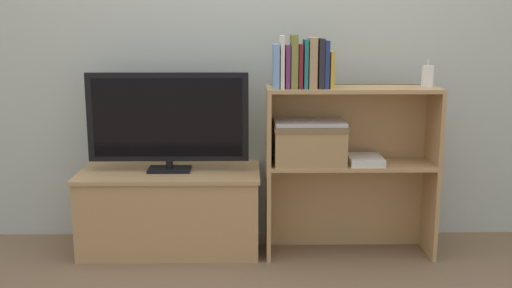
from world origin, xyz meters
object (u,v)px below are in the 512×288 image
object	(u,v)px
book_charcoal	(321,63)
laptop	(310,123)
book_plum	(287,67)
tv	(168,119)
book_teal	(305,64)
baby_monitor	(427,76)
book_maroon	(300,66)
book_ivory	(282,62)
magazine_stack	(365,160)
book_mustard	(331,70)
book_tan	(312,63)
book_olive	(294,62)
tv_stand	(171,210)
storage_basket_left	(309,142)
book_navy	(326,64)
book_skyblue	(276,66)

from	to	relation	value
book_charcoal	laptop	size ratio (longest dim) A/B	0.68
book_charcoal	book_plum	bearing A→B (deg)	180.00
tv	book_teal	distance (m)	0.76
tv	book_charcoal	xyz separation A→B (m)	(0.77, -0.11, 0.29)
tv	baby_monitor	world-z (taller)	baby_monitor
book_maroon	tv	bearing A→B (deg)	170.84
book_ivory	magazine_stack	bearing A→B (deg)	1.04
book_mustard	magazine_stack	bearing A→B (deg)	2.39
book_maroon	baby_monitor	xyz separation A→B (m)	(0.64, 0.03, -0.05)
book_tan	book_teal	bearing A→B (deg)	180.00
book_olive	baby_monitor	xyz separation A→B (m)	(0.67, 0.03, -0.07)
baby_monitor	book_tan	bearing A→B (deg)	-176.92
tv_stand	baby_monitor	size ratio (longest dim) A/B	6.88
book_maroon	baby_monitor	size ratio (longest dim) A/B	1.55
storage_basket_left	tv_stand	bearing A→B (deg)	172.66
tv_stand	book_plum	size ratio (longest dim) A/B	4.54
book_ivory	magazine_stack	size ratio (longest dim) A/B	1.25
tv	tv_stand	bearing A→B (deg)	90.00
baby_monitor	book_mustard	bearing A→B (deg)	-176.34
book_maroon	baby_monitor	distance (m)	0.64
book_teal	storage_basket_left	size ratio (longest dim) A/B	0.65
tv_stand	book_maroon	size ratio (longest dim) A/B	4.43
book_plum	baby_monitor	size ratio (longest dim) A/B	1.51
laptop	tv_stand	bearing A→B (deg)	172.66
book_tan	book_mustard	bearing A→B (deg)	0.00
book_navy	tv	bearing A→B (deg)	172.28
book_maroon	laptop	bearing A→B (deg)	16.48
book_skyblue	magazine_stack	size ratio (longest dim) A/B	1.05
tv_stand	book_maroon	distance (m)	1.02
laptop	magazine_stack	size ratio (longest dim) A/B	1.73
baby_monitor	book_maroon	bearing A→B (deg)	-177.21
tv_stand	book_tan	world-z (taller)	book_tan
book_plum	book_mustard	world-z (taller)	book_plum
book_olive	book_tan	size ratio (longest dim) A/B	1.05
book_maroon	magazine_stack	xyz separation A→B (m)	(0.34, 0.01, -0.47)
book_ivory	book_olive	xyz separation A→B (m)	(0.06, 0.00, 0.00)
book_ivory	book_tan	world-z (taller)	book_ivory
book_teal	book_navy	world-z (taller)	book_teal
book_plum	laptop	bearing A→B (deg)	7.87
tv_stand	book_skyblue	xyz separation A→B (m)	(0.55, -0.11, 0.77)
book_teal	book_tan	bearing A→B (deg)	0.00
book_ivory	magazine_stack	distance (m)	0.65
book_tan	book_maroon	bearing A→B (deg)	180.00
book_teal	laptop	world-z (taller)	book_teal
book_tan	magazine_stack	world-z (taller)	book_tan
book_ivory	book_maroon	xyz separation A→B (m)	(0.09, 0.00, -0.02)
book_mustard	book_tan	bearing A→B (deg)	-180.00
book_navy	baby_monitor	xyz separation A→B (m)	(0.51, 0.03, -0.06)
book_ivory	book_plum	world-z (taller)	book_ivory
tv	book_charcoal	bearing A→B (deg)	-7.98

